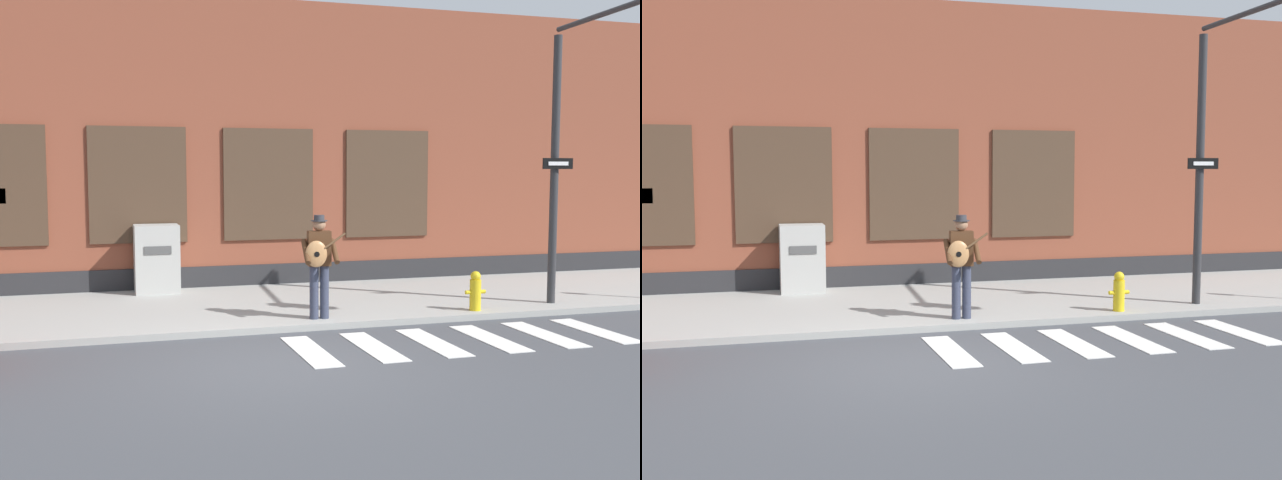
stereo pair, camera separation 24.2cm
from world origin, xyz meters
TOP-DOWN VIEW (x-y plane):
  - ground_plane at (0.00, 0.00)m, footprint 160.00×160.00m
  - sidewalk at (0.00, 4.14)m, footprint 28.00×4.44m
  - building_backdrop at (-0.00, 8.36)m, footprint 28.00×4.06m
  - crosswalk at (3.05, 0.62)m, footprint 5.20×1.90m
  - busker at (1.30, 2.34)m, footprint 0.72×0.57m
  - traffic_light at (5.84, 1.40)m, footprint 0.63×3.10m
  - utility_box at (-1.06, 5.92)m, footprint 0.88×0.70m
  - fire_hydrant at (4.18, 2.27)m, footprint 0.38×0.20m

SIDE VIEW (x-z plane):
  - ground_plane at x=0.00m, z-range 0.00..0.00m
  - crosswalk at x=3.05m, z-range 0.00..0.01m
  - sidewalk at x=0.00m, z-range 0.00..0.11m
  - fire_hydrant at x=4.18m, z-range 0.10..0.80m
  - utility_box at x=-1.06m, z-range 0.11..1.49m
  - busker at x=1.30m, z-range 0.23..1.97m
  - building_backdrop at x=0.00m, z-range 0.00..6.22m
  - traffic_light at x=5.84m, z-range 1.10..6.22m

